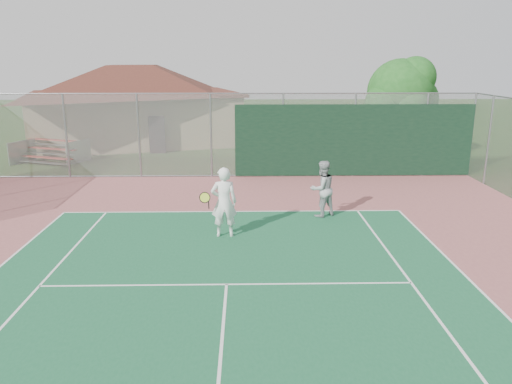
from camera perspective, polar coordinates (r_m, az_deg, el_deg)
back_fence at (r=21.03m, az=3.37°, el=6.21°), size 20.08×0.11×3.53m
clubhouse at (r=30.89m, az=-13.72°, el=10.58°), size 14.30×11.47×5.39m
bleachers at (r=26.11m, az=-22.47°, el=4.35°), size 3.38×2.58×1.06m
tree at (r=24.37m, az=16.34°, el=10.66°), size 3.58×3.39×5.00m
player_white_front at (r=13.86m, az=-3.71°, el=-1.23°), size 1.03×0.64×1.98m
player_grey_back at (r=15.79m, az=7.57°, el=0.31°), size 1.08×1.00×1.78m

